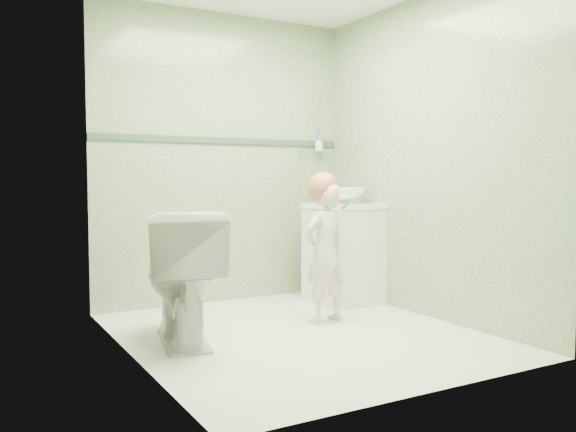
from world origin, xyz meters
TOP-DOWN VIEW (x-y plane):
  - ground at (0.00, 0.00)m, footprint 2.50×2.50m
  - room_shell at (0.00, 0.00)m, footprint 2.50×2.54m
  - trim_stripe at (0.00, 1.24)m, footprint 2.20×0.02m
  - vanity at (0.84, 0.70)m, footprint 0.52×0.50m
  - counter at (0.84, 0.70)m, footprint 0.54×0.52m
  - basin at (0.84, 0.70)m, footprint 0.37×0.37m
  - faucet at (0.84, 0.89)m, footprint 0.03×0.13m
  - cup_holder at (0.89, 1.18)m, footprint 0.26×0.07m
  - toilet at (-0.74, 0.21)m, footprint 0.62×0.90m
  - toddler at (0.34, 0.21)m, footprint 0.41×0.31m
  - hair_cap at (0.34, 0.23)m, footprint 0.22×0.22m
  - teal_toothbrush at (0.43, 0.10)m, footprint 0.11×0.14m

SIDE VIEW (x-z plane):
  - ground at x=0.00m, z-range 0.00..0.00m
  - vanity at x=0.84m, z-range 0.00..0.80m
  - toilet at x=-0.74m, z-range 0.00..0.84m
  - toddler at x=0.34m, z-range 0.00..1.00m
  - counter at x=0.84m, z-range 0.79..0.83m
  - teal_toothbrush at x=0.43m, z-range 0.81..0.89m
  - basin at x=0.84m, z-range 0.83..0.96m
  - hair_cap at x=0.34m, z-range 0.86..1.08m
  - faucet at x=0.84m, z-range 0.88..1.06m
  - room_shell at x=0.00m, z-range 0.00..2.40m
  - cup_holder at x=0.89m, z-range 1.23..1.44m
  - trim_stripe at x=0.00m, z-range 1.33..1.38m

